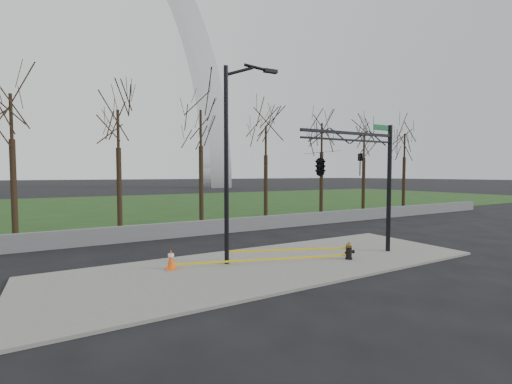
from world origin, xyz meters
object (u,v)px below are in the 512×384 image
traffic_cone (171,259)px  traffic_signal_mast (335,164)px  fire_hydrant (349,251)px  street_light (232,150)px

traffic_cone → traffic_signal_mast: bearing=-16.0°
fire_hydrant → traffic_signal_mast: size_ratio=0.12×
street_light → traffic_signal_mast: 4.43m
fire_hydrant → street_light: 6.56m
traffic_cone → street_light: size_ratio=0.09×
fire_hydrant → street_light: size_ratio=0.09×
fire_hydrant → traffic_signal_mast: 3.76m
fire_hydrant → traffic_cone: 7.38m
fire_hydrant → street_light: bearing=173.3°
street_light → traffic_signal_mast: street_light is taller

